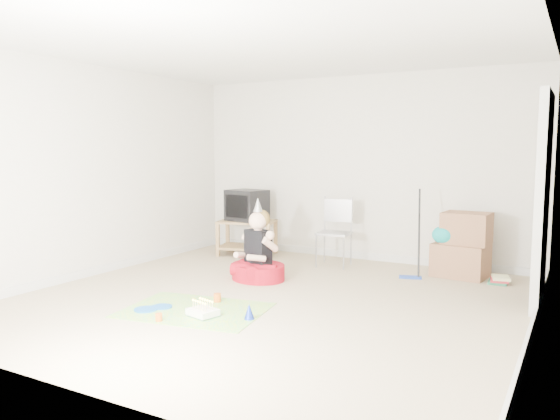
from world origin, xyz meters
The scene contains 16 objects.
ground centered at (0.00, 0.00, 0.00)m, with size 5.00×5.00×0.00m, color tan.
doorway_recess centered at (2.48, 1.20, 1.02)m, with size 0.02×0.90×2.05m, color black.
tv_stand centered at (-1.53, 1.96, 0.30)m, with size 0.93×0.72×0.51m.
crt_tv centered at (-1.53, 1.96, 0.74)m, with size 0.53×0.44×0.46m, color black.
folding_chair centered at (-0.08, 1.85, 0.45)m, with size 0.46×0.44×0.92m.
cardboard_boxes centered at (1.54, 2.06, 0.38)m, with size 0.68×0.55×0.80m.
floor_mop centered at (1.02, 1.65, 0.26)m, with size 0.28×0.35×1.08m.
book_pile centered at (2.01, 1.91, 0.04)m, with size 0.24×0.29×0.09m.
seated_woman centered at (-0.57, 0.70, 0.22)m, with size 0.85×0.85×0.99m.
party_mat centered at (-0.45, -0.69, 0.00)m, with size 1.35×0.98×0.01m, color #EE329C.
birthday_cake centered at (-0.25, -0.82, 0.04)m, with size 0.31×0.27×0.13m.
blue_plate_near centered at (-0.79, -0.78, 0.01)m, with size 0.21×0.21×0.01m, color blue.
blue_plate_far centered at (-0.86, -0.93, 0.01)m, with size 0.23×0.23×0.01m, color blue.
orange_cup_near centered at (-0.42, -0.35, 0.05)m, with size 0.08×0.08×0.09m, color orange.
orange_cup_far centered at (-0.51, -1.13, 0.04)m, with size 0.06×0.06×0.07m, color orange.
blue_party_hat centered at (0.18, -0.68, 0.08)m, with size 0.10×0.10×0.14m, color #1A35B9.
Camera 1 is at (2.80, -4.82, 1.56)m, focal length 35.00 mm.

